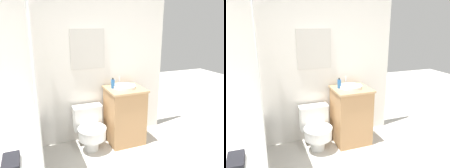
# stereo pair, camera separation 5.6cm
# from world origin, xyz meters

# --- Properties ---
(wall_back) EXTENTS (3.11, 0.07, 2.50)m
(wall_back) POSITION_xyz_m (0.01, 2.27, 1.25)
(wall_back) COLOR white
(wall_back) RESTS_ON ground_plane
(shower_area) EXTENTS (0.58, 1.35, 1.98)m
(shower_area) POSITION_xyz_m (-0.75, 1.57, 0.30)
(shower_area) COLOR white
(shower_area) RESTS_ON ground_plane
(toilet) EXTENTS (0.43, 0.53, 0.61)m
(toilet) POSITION_xyz_m (0.23, 1.98, 0.32)
(toilet) COLOR white
(toilet) RESTS_ON ground_plane
(vanity) EXTENTS (0.55, 0.52, 0.86)m
(vanity) POSITION_xyz_m (0.78, 1.97, 0.43)
(vanity) COLOR #AD7F51
(vanity) RESTS_ON ground_plane
(sink) EXTENTS (0.33, 0.37, 0.13)m
(sink) POSITION_xyz_m (0.78, 2.00, 0.88)
(sink) COLOR white
(sink) RESTS_ON vanity
(soap_bottle) EXTENTS (0.06, 0.06, 0.16)m
(soap_bottle) POSITION_xyz_m (0.61, 2.03, 0.93)
(soap_bottle) COLOR #2D6BB2
(soap_bottle) RESTS_ON vanity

